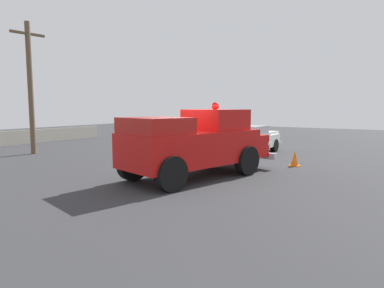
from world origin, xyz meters
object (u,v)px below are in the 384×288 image
at_px(lawn_chair_by_car, 213,138).
at_px(utility_pole, 30,86).
at_px(spectator_standing, 239,140).
at_px(vintage_fire_truck, 197,143).
at_px(classic_hot_rod, 250,139).
at_px(lawn_chair_near_truck, 241,146).
at_px(spectator_seated, 240,144).
at_px(traffic_cone, 295,159).

bearing_deg(lawn_chair_by_car, utility_pole, 137.74).
relative_size(lawn_chair_by_car, utility_pole, 0.15).
distance_m(spectator_standing, utility_pole, 10.92).
distance_m(vintage_fire_truck, lawn_chair_by_car, 8.26).
bearing_deg(spectator_standing, lawn_chair_by_car, 42.59).
bearing_deg(classic_hot_rod, lawn_chair_by_car, 70.94).
relative_size(vintage_fire_truck, utility_pole, 0.94).
relative_size(vintage_fire_truck, lawn_chair_near_truck, 6.17).
distance_m(classic_hot_rod, spectator_seated, 1.96).
xyz_separation_m(vintage_fire_truck, utility_pole, (0.18, 10.15, 2.28)).
xyz_separation_m(classic_hot_rod, lawn_chair_near_truck, (-1.80, -0.32, -0.16)).
xyz_separation_m(vintage_fire_truck, spectator_seated, (4.53, 0.46, -0.50)).
relative_size(spectator_standing, utility_pole, 0.25).
xyz_separation_m(spectator_seated, utility_pole, (-4.35, 9.69, 2.77)).
distance_m(lawn_chair_by_car, spectator_standing, 5.17).
bearing_deg(traffic_cone, vintage_fire_truck, 150.51).
bearing_deg(traffic_cone, spectator_seated, 78.36).
xyz_separation_m(spectator_seated, traffic_cone, (-0.56, -2.71, -0.39)).
height_order(classic_hot_rod, spectator_seated, classic_hot_rod).
height_order(lawn_chair_near_truck, traffic_cone, lawn_chair_near_truck).
relative_size(spectator_seated, traffic_cone, 2.03).
bearing_deg(classic_hot_rod, lawn_chair_near_truck, -169.98).
xyz_separation_m(lawn_chair_near_truck, spectator_standing, (-1.03, -0.40, 0.37)).
bearing_deg(vintage_fire_truck, lawn_chair_near_truck, 5.98).
distance_m(classic_hot_rod, lawn_chair_by_car, 2.94).
relative_size(lawn_chair_near_truck, utility_pole, 0.15).
distance_m(lawn_chair_near_truck, traffic_cone, 2.83).
xyz_separation_m(lawn_chair_near_truck, traffic_cone, (-0.69, -2.73, -0.28)).
xyz_separation_m(spectator_standing, traffic_cone, (0.35, -2.34, -0.66)).
xyz_separation_m(vintage_fire_truck, lawn_chair_by_car, (7.42, 3.58, -0.61)).
height_order(lawn_chair_near_truck, spectator_seated, spectator_seated).
bearing_deg(spectator_seated, classic_hot_rod, 10.06).
xyz_separation_m(classic_hot_rod, spectator_seated, (-1.93, -0.34, -0.05)).
relative_size(classic_hot_rod, lawn_chair_near_truck, 4.28).
xyz_separation_m(vintage_fire_truck, spectator_standing, (3.62, 0.09, -0.23)).
bearing_deg(classic_hot_rod, spectator_standing, -165.88).
height_order(vintage_fire_truck, lawn_chair_near_truck, vintage_fire_truck).
bearing_deg(vintage_fire_truck, spectator_standing, 1.46).
distance_m(vintage_fire_truck, traffic_cone, 4.65).
bearing_deg(lawn_chair_near_truck, spectator_standing, -159.10).
distance_m(spectator_seated, utility_pole, 10.98).
distance_m(classic_hot_rod, spectator_standing, 2.93).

